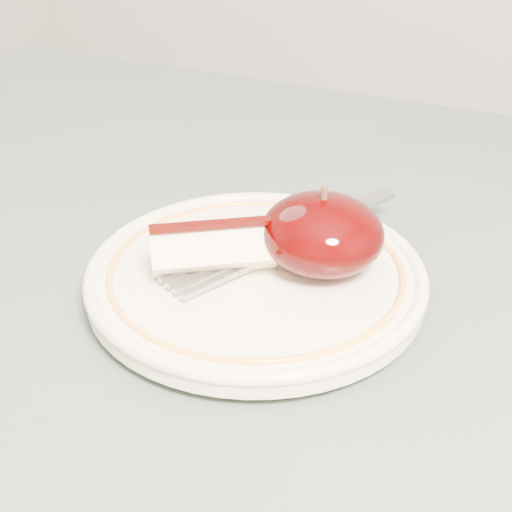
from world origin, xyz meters
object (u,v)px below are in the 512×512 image
at_px(table, 115,394).
at_px(plate, 256,275).
at_px(apple_half, 322,234).
at_px(fork, 286,238).

height_order(table, plate, plate).
height_order(table, apple_half, apple_half).
bearing_deg(table, apple_half, 25.74).
distance_m(plate, fork, 0.04).
relative_size(apple_half, fork, 0.41).
xyz_separation_m(plate, fork, (0.00, 0.04, 0.01)).
relative_size(plate, fork, 1.14).
bearing_deg(fork, table, 152.52).
bearing_deg(fork, apple_half, -94.27).
bearing_deg(plate, apple_half, 30.42).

